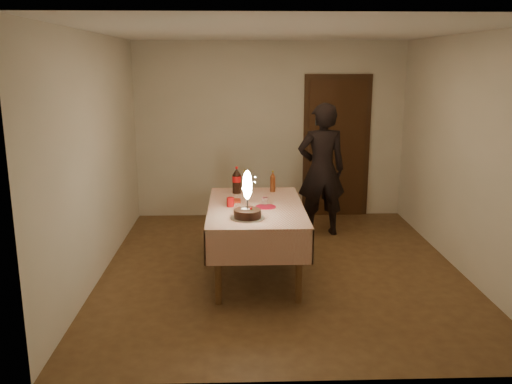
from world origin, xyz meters
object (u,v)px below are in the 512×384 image
red_plate (266,207)px  amber_bottle_left (245,181)px  birthday_cake (247,206)px  photographer (322,170)px  cola_bottle (237,180)px  clear_cup (265,202)px  red_cup (230,202)px  amber_bottle_right (273,182)px  dining_table (256,215)px

red_plate → amber_bottle_left: size_ratio=0.86×
birthday_cake → red_plate: size_ratio=2.19×
photographer → cola_bottle: bearing=-143.1°
birthday_cake → clear_cup: size_ratio=5.35×
red_cup → clear_cup: red_cup is taller
cola_bottle → amber_bottle_right: (0.43, 0.06, -0.03)m
red_cup → clear_cup: bearing=2.1°
clear_cup → photographer: (0.83, 1.45, 0.06)m
dining_table → birthday_cake: bearing=-101.8°
cola_bottle → clear_cup: bearing=-63.3°
amber_bottle_left → amber_bottle_right: bearing=-9.6°
amber_bottle_left → amber_bottle_right: 0.34m
clear_cup → photographer: size_ratio=0.05×
red_cup → amber_bottle_left: bearing=77.3°
birthday_cake → clear_cup: (0.20, 0.46, -0.08)m
red_plate → clear_cup: bearing=99.2°
dining_table → clear_cup: bearing=-8.9°
cola_bottle → photographer: bearing=36.9°
dining_table → red_plate: bearing=-32.8°
clear_cup → cola_bottle: cola_bottle is taller
birthday_cake → amber_bottle_right: (0.32, 1.12, -0.00)m
red_cup → amber_bottle_left: size_ratio=0.39×
red_plate → photographer: 1.71m
cola_bottle → amber_bottle_left: 0.16m
birthday_cake → amber_bottle_left: size_ratio=1.89×
birthday_cake → amber_bottle_left: (-0.01, 1.18, -0.00)m
birthday_cake → cola_bottle: bearing=95.6°
birthday_cake → clear_cup: 0.51m
red_cup → amber_bottle_left: amber_bottle_left is taller
amber_bottle_right → photographer: size_ratio=0.14×
red_plate → red_cup: size_ratio=2.20×
dining_table → red_plate: red_plate is taller
amber_bottle_left → photographer: bearing=35.1°
red_cup → cola_bottle: cola_bottle is taller
birthday_cake → amber_bottle_right: bearing=73.9°
red_cup → amber_bottle_right: (0.50, 0.67, 0.07)m
dining_table → cola_bottle: cola_bottle is taller
cola_bottle → photographer: 1.42m
red_plate → amber_bottle_right: size_ratio=0.86×
amber_bottle_right → cola_bottle: bearing=-171.6°
clear_cup → photographer: 1.67m
birthday_cake → photographer: size_ratio=0.27×
clear_cup → amber_bottle_left: amber_bottle_left is taller
clear_cup → amber_bottle_right: (0.13, 0.66, 0.07)m
red_cup → amber_bottle_right: size_ratio=0.39×
red_plate → amber_bottle_left: bearing=105.5°
amber_bottle_left → red_plate: bearing=-74.5°
red_plate → cola_bottle: bearing=115.5°
dining_table → amber_bottle_left: (-0.11, 0.70, 0.22)m
birthday_cake → cola_bottle: birthday_cake is taller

